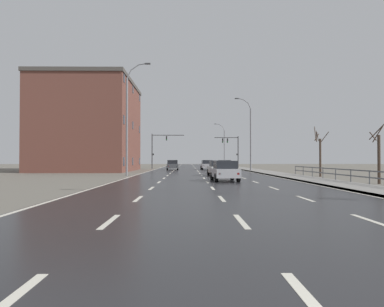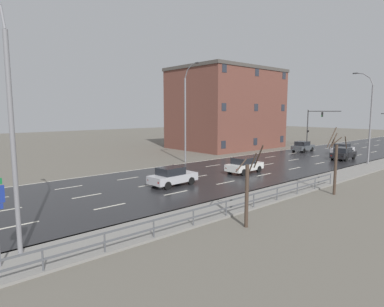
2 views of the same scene
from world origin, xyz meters
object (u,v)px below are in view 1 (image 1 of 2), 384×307
traffic_signal_left (158,145)px  car_distant (218,168)px  street_lamp_left_bank (128,120)px  car_far_left (224,165)px  traffic_signal_right (232,146)px  car_near_right (225,171)px  street_lamp_midground (250,135)px  car_near_left (207,165)px  car_mid_centre (172,165)px  street_lamp_distant (224,145)px  brick_building (90,126)px

traffic_signal_left → car_distant: (8.42, -28.47, -3.41)m
street_lamp_left_bank → traffic_signal_left: bearing=88.7°
street_lamp_left_bank → car_far_left: street_lamp_left_bank is taller
traffic_signal_right → car_near_right: bearing=-98.1°
street_lamp_left_bank → car_distant: 10.29m
traffic_signal_left → street_lamp_left_bank: bearing=-91.3°
street_lamp_midground → car_far_left: bearing=154.0°
traffic_signal_left → car_near_left: size_ratio=1.52×
car_near_right → car_mid_centre: size_ratio=1.00×
traffic_signal_left → car_mid_centre: (2.96, -8.27, -3.41)m
traffic_signal_left → car_near_right: (8.20, -37.25, -3.41)m
traffic_signal_right → car_mid_centre: bearing=-139.1°
car_far_left → traffic_signal_right: bearing=74.7°
street_lamp_distant → traffic_signal_left: (-14.23, -22.63, -0.93)m
street_lamp_midground → street_lamp_distant: 36.39m
street_lamp_distant → traffic_signal_right: (-0.60, -21.66, -1.07)m
traffic_signal_left → car_far_left: size_ratio=1.51×
car_near_left → car_distant: bearing=-92.4°
car_far_left → car_mid_centre: size_ratio=1.00×
street_lamp_distant → car_far_left: 35.14m
street_lamp_midground → traffic_signal_left: (-14.26, 13.77, -0.94)m
car_distant → car_near_left: same height
street_lamp_distant → traffic_signal_left: 26.75m
car_distant → car_near_right: size_ratio=1.00×
brick_building → street_lamp_left_bank: bearing=-62.4°
street_lamp_left_bank → car_far_left: size_ratio=2.75×
street_lamp_left_bank → car_far_left: (11.44, 16.25, -4.84)m
street_lamp_left_bank → car_mid_centre: 20.95m
traffic_signal_left → street_lamp_distant: bearing=57.8°
street_lamp_left_bank → car_near_right: size_ratio=2.75×
street_lamp_midground → car_mid_centre: street_lamp_midground is taller
street_lamp_left_bank → car_distant: (9.08, -0.14, -4.84)m
traffic_signal_left → car_near_right: size_ratio=1.51×
car_near_left → car_mid_centre: (-5.50, -1.15, 0.00)m
street_lamp_midground → car_distant: 16.40m
street_lamp_left_bank → traffic_signal_left: street_lamp_left_bank is taller
car_mid_centre → car_near_right: bearing=-82.2°
traffic_signal_left → car_near_left: 11.57m
car_near_right → car_mid_centre: same height
traffic_signal_right → car_near_left: traffic_signal_right is taller
street_lamp_midground → car_mid_centre: (-11.29, 5.50, -4.35)m
car_distant → car_mid_centre: 20.93m
street_lamp_distant → car_near_left: street_lamp_distant is taller
traffic_signal_left → car_near_left: bearing=-40.1°
car_near_right → car_distant: bearing=85.6°
street_lamp_distant → car_near_left: bearing=-101.0°
street_lamp_distant → brick_building: size_ratio=0.62×
car_mid_centre → street_lamp_distant: bearing=67.5°
traffic_signal_right → car_distant: bearing=-100.0°
traffic_signal_right → brick_building: size_ratio=0.35×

